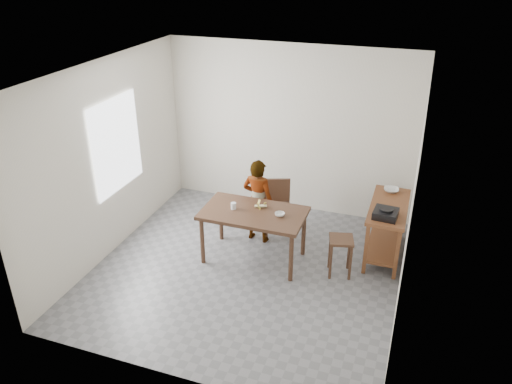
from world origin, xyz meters
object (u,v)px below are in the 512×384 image
(dining_table, at_px, (254,235))
(stool, at_px, (340,256))
(prep_counter, at_px, (386,230))
(dining_chair, at_px, (278,208))
(child, at_px, (258,201))

(dining_table, bearing_deg, stool, 1.69)
(prep_counter, bearing_deg, dining_table, -157.85)
(prep_counter, relative_size, dining_chair, 1.48)
(child, relative_size, stool, 2.34)
(prep_counter, xyz_separation_m, stool, (-0.51, -0.66, -0.13))
(dining_table, distance_m, child, 0.59)
(prep_counter, bearing_deg, dining_chair, 175.86)
(child, distance_m, dining_chair, 0.44)
(dining_table, relative_size, child, 1.09)
(dining_table, height_order, child, child)
(dining_table, relative_size, prep_counter, 1.17)
(dining_table, distance_m, dining_chair, 0.82)
(dining_table, bearing_deg, prep_counter, 22.15)
(stool, bearing_deg, dining_chair, 144.78)
(child, xyz_separation_m, stool, (1.32, -0.48, -0.37))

